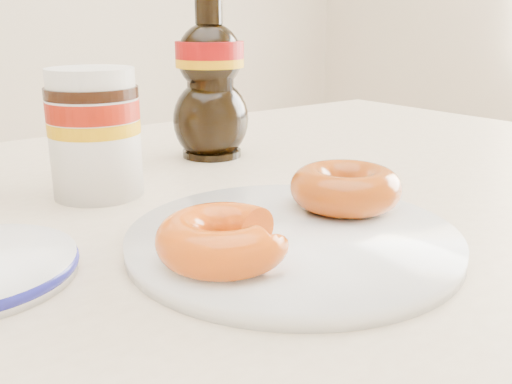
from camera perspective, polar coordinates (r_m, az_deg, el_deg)
dining_table at (r=0.61m, az=-4.54°, el=-8.84°), size 1.40×0.90×0.75m
plate at (r=0.47m, az=3.70°, el=-4.64°), size 0.27×0.27×0.01m
donut_bitten at (r=0.41m, az=-3.33°, el=-4.70°), size 0.11×0.11×0.03m
donut_whole at (r=0.53m, az=8.94°, el=0.46°), size 0.13×0.13×0.04m
nutella_jar at (r=0.62m, az=-15.85°, el=6.18°), size 0.09×0.09×0.13m
syrup_bottle at (r=0.77m, az=-4.60°, el=11.14°), size 0.11×0.10×0.21m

